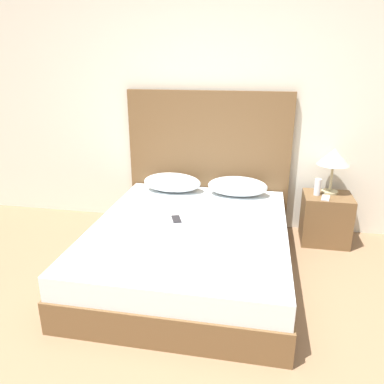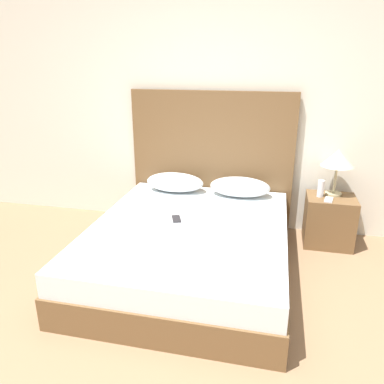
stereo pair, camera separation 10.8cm
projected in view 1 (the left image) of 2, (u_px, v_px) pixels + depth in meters
The scene contains 10 objects.
wall_back at pixel (222, 97), 3.74m from camera, with size 10.00×0.06×2.70m.
bed at pixel (190, 248), 3.15m from camera, with size 1.60×1.95×0.43m.
headboard at pixel (208, 160), 3.90m from camera, with size 1.68×0.05×1.42m.
pillow_left at pixel (172, 182), 3.81m from camera, with size 0.59×0.30×0.19m.
pillow_right at pixel (237, 186), 3.70m from camera, with size 0.59×0.30×0.19m.
phone_on_bed at pixel (176, 219), 3.17m from camera, with size 0.12×0.17×0.01m.
nightstand at pixel (326, 219), 3.64m from camera, with size 0.45×0.37×0.48m.
table_lamp at pixel (334, 158), 3.51m from camera, with size 0.30×0.30×0.44m.
phone_on_nightstand at pixel (326, 198), 3.48m from camera, with size 0.10×0.16×0.01m.
toiletry_bottle at pixel (317, 187), 3.54m from camera, with size 0.06×0.06×0.16m.
Camera 1 is at (0.42, -1.39, 1.71)m, focal length 35.00 mm.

